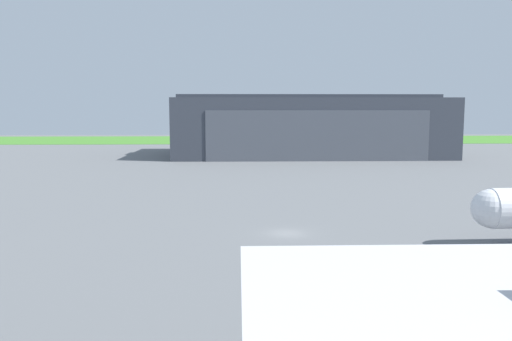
% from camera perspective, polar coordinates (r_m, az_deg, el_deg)
% --- Properties ---
extents(ground_plane, '(440.00, 440.00, 0.00)m').
position_cam_1_polar(ground_plane, '(62.59, 3.34, -6.77)').
color(ground_plane, slate).
extents(grass_field_strip, '(440.00, 56.00, 0.08)m').
position_cam_1_polar(grass_field_strip, '(237.34, -0.55, 3.34)').
color(grass_field_strip, '#46872E').
rests_on(grass_field_strip, ground_plane).
extents(maintenance_hangar, '(79.79, 40.68, 18.45)m').
position_cam_1_polar(maintenance_hangar, '(164.13, 5.64, 4.76)').
color(maintenance_hangar, '#383D47').
rests_on(maintenance_hangar, ground_plane).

